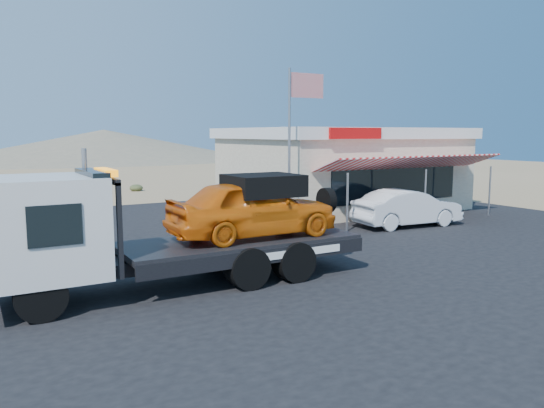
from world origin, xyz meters
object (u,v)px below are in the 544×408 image
at_px(white_sedan, 407,208).
at_px(jerky_store, 340,167).
at_px(tow_truck, 179,223).
at_px(flagpole, 295,131).

height_order(white_sedan, jerky_store, jerky_store).
height_order(tow_truck, flagpole, flagpole).
relative_size(tow_truck, flagpole, 1.43).
bearing_deg(flagpole, white_sedan, -17.98).
relative_size(white_sedan, flagpole, 0.74).
xyz_separation_m(jerky_store, flagpole, (-5.57, -4.47, 1.77)).
distance_m(white_sedan, flagpole, 5.51).
distance_m(tow_truck, white_sedan, 11.26).
relative_size(jerky_store, flagpole, 1.73).
bearing_deg(jerky_store, tow_truck, -141.95).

